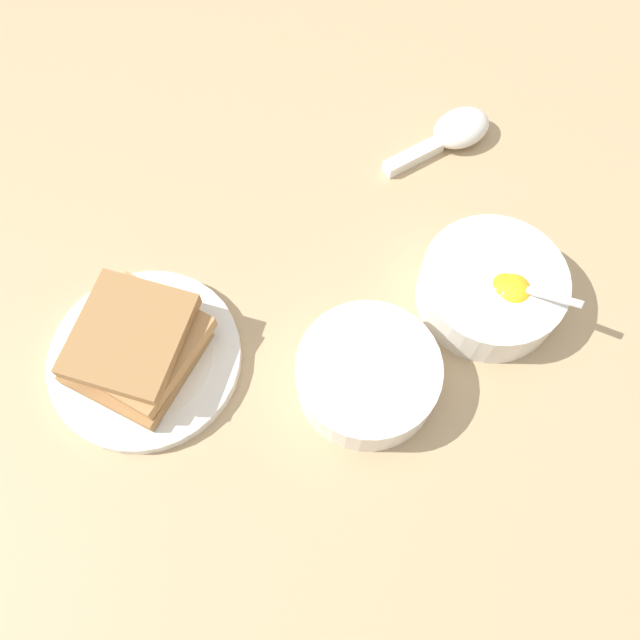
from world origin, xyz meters
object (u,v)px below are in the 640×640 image
(toast_sandwich, at_px, (135,345))
(soup_spoon, at_px, (455,132))
(congee_bowl, at_px, (368,374))
(egg_bowl, at_px, (491,286))
(toast_plate, at_px, (145,358))

(toast_sandwich, bearing_deg, soup_spoon, 47.36)
(soup_spoon, xyz_separation_m, congee_bowl, (-0.07, -0.31, 0.01))
(egg_bowl, height_order, toast_sandwich, egg_bowl)
(toast_plate, xyz_separation_m, toast_sandwich, (-0.00, 0.00, 0.03))
(egg_bowl, relative_size, soup_spoon, 1.14)
(toast_plate, distance_m, toast_sandwich, 0.03)
(toast_sandwich, xyz_separation_m, congee_bowl, (0.22, 0.00, -0.01))
(egg_bowl, height_order, toast_plate, egg_bowl)
(toast_plate, distance_m, soup_spoon, 0.43)
(congee_bowl, bearing_deg, soup_spoon, 77.13)
(toast_sandwich, relative_size, soup_spoon, 1.14)
(egg_bowl, distance_m, toast_plate, 0.35)
(congee_bowl, bearing_deg, egg_bowl, 43.92)
(soup_spoon, relative_size, congee_bowl, 0.95)
(toast_plate, bearing_deg, soup_spoon, 47.63)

